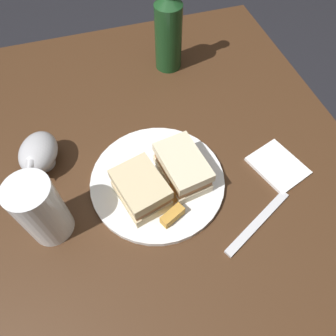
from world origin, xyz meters
The scene contains 15 objects.
ground_plane centered at (0.00, 0.00, 0.00)m, with size 6.00×6.00×0.00m, color black.
dining_table centered at (0.00, 0.00, 0.36)m, with size 1.09×0.80×0.73m, color #422816.
plate centered at (-0.02, 0.05, 0.73)m, with size 0.27×0.27×0.01m, color white.
sandwich_half_left centered at (-0.05, 0.09, 0.77)m, with size 0.12×0.10×0.06m.
sandwich_half_right centered at (-0.02, 0.00, 0.77)m, with size 0.13×0.09×0.06m.
potato_wedge_front centered at (-0.06, 0.03, 0.75)m, with size 0.05×0.02×0.02m, color #AD702D.
potato_wedge_middle centered at (-0.06, 0.03, 0.75)m, with size 0.04×0.02×0.02m, color #AD702D.
potato_wedge_back centered at (-0.07, 0.05, 0.75)m, with size 0.05×0.02×0.02m, color #AD702D.
potato_wedge_left_edge centered at (-0.06, 0.05, 0.75)m, with size 0.05×0.02×0.02m, color #AD702D.
potato_wedge_right_edge centered at (-0.11, 0.05, 0.75)m, with size 0.05×0.02×0.02m, color gold.
pint_glass centered at (-0.05, 0.27, 0.79)m, with size 0.08×0.08×0.15m.
gravy_boat centered at (0.10, 0.27, 0.77)m, with size 0.12×0.11×0.07m.
cider_bottle centered at (0.33, -0.08, 0.83)m, with size 0.07×0.07×0.27m.
napkin centered at (-0.06, -0.21, 0.73)m, with size 0.11×0.09×0.01m, color white.
fork centered at (-0.16, -0.11, 0.73)m, with size 0.18×0.02×0.01m, color silver.
Camera 1 is at (-0.34, 0.13, 1.29)m, focal length 33.45 mm.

